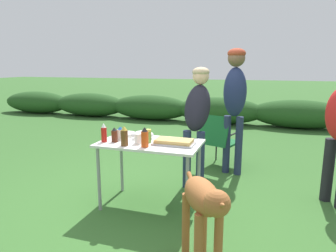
{
  "coord_description": "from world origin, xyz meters",
  "views": [
    {
      "loc": [
        1.15,
        -2.93,
        1.56
      ],
      "look_at": [
        0.14,
        0.2,
        0.89
      ],
      "focal_mm": 32.0,
      "sensor_mm": 36.0,
      "label": 1
    }
  ],
  "objects_px": {
    "hot_sauce_bottle": "(145,138)",
    "standing_person_in_dark_puffer": "(197,112)",
    "bbq_sauce_bottle": "(115,135)",
    "ketchup_bottle": "(104,133)",
    "mayo_bottle": "(120,133)",
    "dog": "(204,205)",
    "plate_stack": "(126,134)",
    "relish_jar": "(148,136)",
    "food_tray": "(174,142)",
    "standing_person_in_olive_jacket": "(235,95)",
    "beer_bottle": "(124,136)",
    "mixing_bowl": "(143,135)",
    "folding_table": "(150,149)",
    "paper_cup_stack": "(138,139)",
    "camp_chair_green_behind_table": "(219,138)"
  },
  "relations": [
    {
      "from": "hot_sauce_bottle",
      "to": "standing_person_in_dark_puffer",
      "type": "distance_m",
      "value": 1.0
    },
    {
      "from": "bbq_sauce_bottle",
      "to": "ketchup_bottle",
      "type": "height_order",
      "value": "ketchup_bottle"
    },
    {
      "from": "mayo_bottle",
      "to": "dog",
      "type": "height_order",
      "value": "mayo_bottle"
    },
    {
      "from": "plate_stack",
      "to": "relish_jar",
      "type": "height_order",
      "value": "relish_jar"
    },
    {
      "from": "food_tray",
      "to": "standing_person_in_olive_jacket",
      "type": "relative_size",
      "value": 0.24
    },
    {
      "from": "bbq_sauce_bottle",
      "to": "relish_jar",
      "type": "height_order",
      "value": "bbq_sauce_bottle"
    },
    {
      "from": "food_tray",
      "to": "beer_bottle",
      "type": "height_order",
      "value": "beer_bottle"
    },
    {
      "from": "plate_stack",
      "to": "bbq_sauce_bottle",
      "type": "relative_size",
      "value": 1.3
    },
    {
      "from": "beer_bottle",
      "to": "dog",
      "type": "distance_m",
      "value": 1.22
    },
    {
      "from": "food_tray",
      "to": "mayo_bottle",
      "type": "height_order",
      "value": "mayo_bottle"
    },
    {
      "from": "mixing_bowl",
      "to": "dog",
      "type": "height_order",
      "value": "mixing_bowl"
    },
    {
      "from": "folding_table",
      "to": "hot_sauce_bottle",
      "type": "relative_size",
      "value": 5.28
    },
    {
      "from": "paper_cup_stack",
      "to": "dog",
      "type": "distance_m",
      "value": 1.2
    },
    {
      "from": "paper_cup_stack",
      "to": "hot_sauce_bottle",
      "type": "distance_m",
      "value": 0.17
    },
    {
      "from": "folding_table",
      "to": "mayo_bottle",
      "type": "distance_m",
      "value": 0.39
    },
    {
      "from": "folding_table",
      "to": "beer_bottle",
      "type": "bearing_deg",
      "value": -133.12
    },
    {
      "from": "folding_table",
      "to": "mixing_bowl",
      "type": "xyz_separation_m",
      "value": [
        -0.13,
        0.12,
        0.12
      ]
    },
    {
      "from": "standing_person_in_olive_jacket",
      "to": "plate_stack",
      "type": "bearing_deg",
      "value": -123.03
    },
    {
      "from": "food_tray",
      "to": "mixing_bowl",
      "type": "xyz_separation_m",
      "value": [
        -0.41,
        0.14,
        0.02
      ]
    },
    {
      "from": "beer_bottle",
      "to": "standing_person_in_olive_jacket",
      "type": "height_order",
      "value": "standing_person_in_olive_jacket"
    },
    {
      "from": "folding_table",
      "to": "camp_chair_green_behind_table",
      "type": "relative_size",
      "value": 1.32
    },
    {
      "from": "folding_table",
      "to": "mixing_bowl",
      "type": "relative_size",
      "value": 4.58
    },
    {
      "from": "plate_stack",
      "to": "camp_chair_green_behind_table",
      "type": "distance_m",
      "value": 1.63
    },
    {
      "from": "dog",
      "to": "camp_chair_green_behind_table",
      "type": "bearing_deg",
      "value": -113.81
    },
    {
      "from": "mayo_bottle",
      "to": "ketchup_bottle",
      "type": "distance_m",
      "value": 0.19
    },
    {
      "from": "mixing_bowl",
      "to": "bbq_sauce_bottle",
      "type": "xyz_separation_m",
      "value": [
        -0.24,
        -0.23,
        0.03
      ]
    },
    {
      "from": "bbq_sauce_bottle",
      "to": "camp_chair_green_behind_table",
      "type": "distance_m",
      "value": 1.89
    },
    {
      "from": "beer_bottle",
      "to": "standing_person_in_olive_jacket",
      "type": "xyz_separation_m",
      "value": [
        0.96,
        1.54,
        0.31
      ]
    },
    {
      "from": "food_tray",
      "to": "beer_bottle",
      "type": "xyz_separation_m",
      "value": [
        -0.48,
        -0.2,
        0.07
      ]
    },
    {
      "from": "folding_table",
      "to": "beer_bottle",
      "type": "xyz_separation_m",
      "value": [
        -0.2,
        -0.21,
        0.18
      ]
    },
    {
      "from": "camp_chair_green_behind_table",
      "to": "standing_person_in_dark_puffer",
      "type": "bearing_deg",
      "value": -82.89
    },
    {
      "from": "food_tray",
      "to": "dog",
      "type": "height_order",
      "value": "food_tray"
    },
    {
      "from": "dog",
      "to": "standing_person_in_olive_jacket",
      "type": "bearing_deg",
      "value": -119.25
    },
    {
      "from": "food_tray",
      "to": "plate_stack",
      "type": "height_order",
      "value": "food_tray"
    },
    {
      "from": "relish_jar",
      "to": "dog",
      "type": "bearing_deg",
      "value": -47.84
    },
    {
      "from": "beer_bottle",
      "to": "dog",
      "type": "xyz_separation_m",
      "value": [
        0.97,
        -0.67,
        -0.3
      ]
    },
    {
      "from": "mixing_bowl",
      "to": "standing_person_in_olive_jacket",
      "type": "distance_m",
      "value": 1.54
    },
    {
      "from": "mixing_bowl",
      "to": "paper_cup_stack",
      "type": "height_order",
      "value": "paper_cup_stack"
    },
    {
      "from": "food_tray",
      "to": "dog",
      "type": "relative_size",
      "value": 0.57
    },
    {
      "from": "mixing_bowl",
      "to": "food_tray",
      "type": "bearing_deg",
      "value": -18.38
    },
    {
      "from": "folding_table",
      "to": "relish_jar",
      "type": "distance_m",
      "value": 0.15
    },
    {
      "from": "paper_cup_stack",
      "to": "camp_chair_green_behind_table",
      "type": "xyz_separation_m",
      "value": [
        0.63,
        1.61,
        -0.33
      ]
    },
    {
      "from": "mixing_bowl",
      "to": "relish_jar",
      "type": "distance_m",
      "value": 0.19
    },
    {
      "from": "food_tray",
      "to": "plate_stack",
      "type": "distance_m",
      "value": 0.68
    },
    {
      "from": "mixing_bowl",
      "to": "ketchup_bottle",
      "type": "bearing_deg",
      "value": -142.77
    },
    {
      "from": "mixing_bowl",
      "to": "relish_jar",
      "type": "height_order",
      "value": "relish_jar"
    },
    {
      "from": "paper_cup_stack",
      "to": "standing_person_in_olive_jacket",
      "type": "distance_m",
      "value": 1.7
    },
    {
      "from": "hot_sauce_bottle",
      "to": "dog",
      "type": "bearing_deg",
      "value": -42.47
    },
    {
      "from": "beer_bottle",
      "to": "bbq_sauce_bottle",
      "type": "bearing_deg",
      "value": 147.51
    },
    {
      "from": "food_tray",
      "to": "camp_chair_green_behind_table",
      "type": "height_order",
      "value": "camp_chair_green_behind_table"
    }
  ]
}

